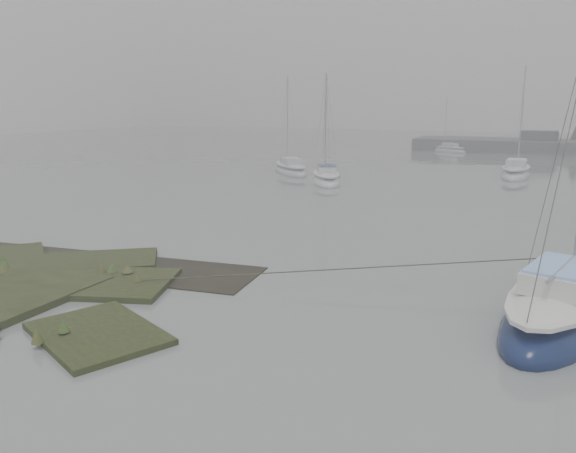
# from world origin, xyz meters

# --- Properties ---
(ground) EXTENTS (160.00, 160.00, 0.00)m
(ground) POSITION_xyz_m (0.00, 30.00, 0.00)
(ground) COLOR slate
(ground) RESTS_ON ground
(sailboat_main) EXTENTS (4.11, 7.67, 10.31)m
(sailboat_main) POSITION_xyz_m (10.97, 5.25, 0.32)
(sailboat_main) COLOR #0D183D
(sailboat_main) RESTS_ON ground
(sailboat_white) EXTENTS (4.31, 6.15, 8.32)m
(sailboat_white) POSITION_xyz_m (-3.76, 27.38, 0.26)
(sailboat_white) COLOR silver
(sailboat_white) RESTS_ON ground
(sailboat_far_a) EXTENTS (5.34, 5.74, 8.35)m
(sailboat_far_a) POSITION_xyz_m (-8.29, 31.32, 0.26)
(sailboat_far_a) COLOR #ABB0B5
(sailboat_far_a) RESTS_ON ground
(sailboat_far_b) EXTENTS (2.41, 6.51, 9.06)m
(sailboat_far_b) POSITION_xyz_m (8.59, 36.50, 0.28)
(sailboat_far_b) COLOR silver
(sailboat_far_b) RESTS_ON ground
(sailboat_far_c) EXTENTS (4.95, 3.92, 6.84)m
(sailboat_far_c) POSITION_xyz_m (0.39, 57.69, 0.21)
(sailboat_far_c) COLOR #A8AEB1
(sailboat_far_c) RESTS_ON ground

